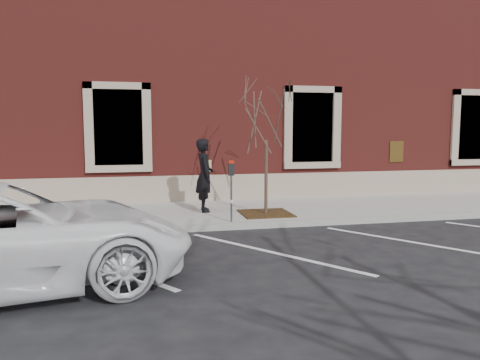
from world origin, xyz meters
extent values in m
plane|color=#28282B|center=(0.00, 0.00, 0.00)|extent=(120.00, 120.00, 0.00)
cube|color=#AAA8A0|center=(0.00, 1.75, 0.07)|extent=(40.00, 3.50, 0.15)
cube|color=#9E9E99|center=(0.00, -0.05, 0.07)|extent=(40.00, 0.12, 0.15)
cube|color=maroon|center=(0.00, 7.75, 4.00)|extent=(40.00, 8.50, 8.00)
cube|color=gray|center=(0.00, 3.53, 0.55)|extent=(40.00, 0.06, 0.80)
cube|color=black|center=(-3.00, 3.65, 2.40)|extent=(1.40, 0.30, 2.20)
cube|color=gray|center=(-3.00, 3.48, 1.20)|extent=(1.90, 0.20, 0.20)
cube|color=black|center=(3.00, 3.65, 2.40)|extent=(1.40, 0.30, 2.20)
cube|color=gray|center=(3.00, 3.48, 1.20)|extent=(1.90, 0.20, 0.20)
cube|color=black|center=(9.00, 3.65, 2.40)|extent=(1.40, 0.30, 2.20)
cube|color=gray|center=(9.00, 3.48, 1.20)|extent=(1.90, 0.20, 0.20)
imported|color=black|center=(-0.73, 1.68, 1.13)|extent=(0.48, 0.72, 1.96)
cylinder|color=#595B60|center=(-0.32, 0.12, 0.71)|extent=(0.05, 0.05, 1.12)
cube|color=black|center=(-0.32, 0.12, 1.41)|extent=(0.13, 0.10, 0.29)
cube|color=red|center=(-0.32, 0.12, 1.59)|extent=(0.12, 0.10, 0.07)
cube|color=white|center=(-0.32, 0.07, 0.65)|extent=(0.06, 0.00, 0.08)
cube|color=#442F16|center=(0.77, 0.95, 0.17)|extent=(1.28, 1.28, 0.03)
cylinder|color=#49362C|center=(0.77, 0.95, 1.12)|extent=(0.08, 0.08, 1.93)
camera|label=1|loc=(-2.48, -10.66, 2.39)|focal=35.00mm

